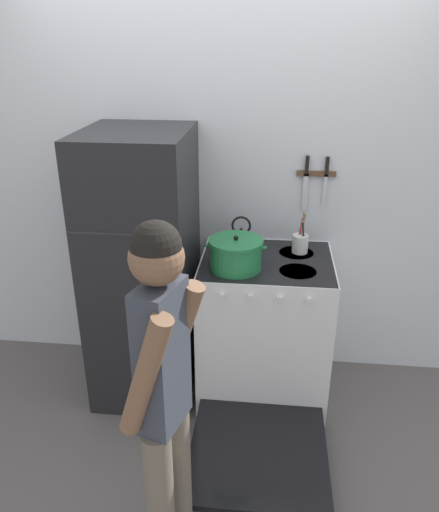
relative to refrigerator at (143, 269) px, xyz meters
The scene contains 9 objects.
ground_plane 1.02m from the refrigerator, 38.15° to the left, with size 14.00×14.00×0.00m, color #5B5654.
wall_back 0.74m from the refrigerator, 40.42° to the left, with size 10.00×0.06×2.55m.
refrigerator is the anchor object (origin of this frame).
stove_range 0.84m from the refrigerator, ahead, with size 0.79×1.42×0.93m.
dutch_oven_pot 0.61m from the refrigerator, 10.81° to the right, with size 0.35×0.31×0.20m.
tea_kettle 0.63m from the refrigerator, 14.86° to the left, with size 0.19×0.15×0.22m.
utensil_jar 0.98m from the refrigerator, ahead, with size 0.10×0.10×0.26m.
person 1.29m from the refrigerator, 72.12° to the right, with size 0.32×0.38×1.61m.
wall_knife_strip 1.21m from the refrigerator, 18.31° to the left, with size 0.24×0.03×0.35m.
Camera 1 is at (0.31, -3.05, 2.16)m, focal length 35.00 mm.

